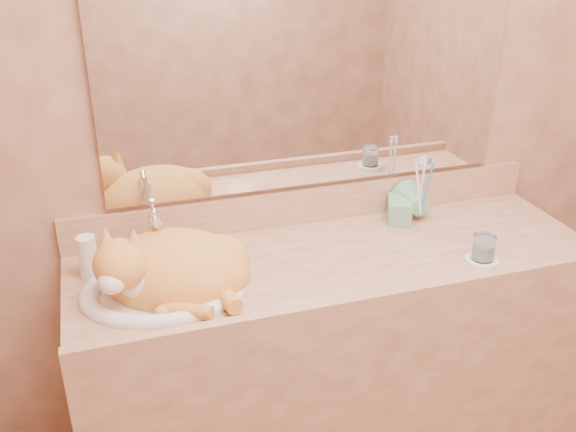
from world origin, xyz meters
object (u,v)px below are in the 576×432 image
object	(u,v)px
soap_dispenser	(401,204)
sink_basin	(164,267)
vanity_counter	(334,370)
toothbrush_cup	(421,208)
water_glass	(484,248)
cat	(169,267)

from	to	relation	value
soap_dispenser	sink_basin	bearing A→B (deg)	-146.02
vanity_counter	soap_dispenser	size ratio (longest dim) A/B	9.30
vanity_counter	soap_dispenser	bearing A→B (deg)	25.18
toothbrush_cup	water_glass	distance (m)	0.30
vanity_counter	sink_basin	bearing A→B (deg)	-177.80
vanity_counter	sink_basin	xyz separation A→B (m)	(-0.52, -0.02, 0.50)
sink_basin	water_glass	xyz separation A→B (m)	(0.92, -0.13, -0.02)
vanity_counter	sink_basin	distance (m)	0.72
cat	toothbrush_cup	bearing A→B (deg)	30.89
vanity_counter	water_glass	bearing A→B (deg)	-20.92
vanity_counter	water_glass	world-z (taller)	water_glass
vanity_counter	water_glass	distance (m)	0.64
vanity_counter	cat	world-z (taller)	cat
water_glass	sink_basin	bearing A→B (deg)	171.82
toothbrush_cup	water_glass	world-z (taller)	toothbrush_cup
toothbrush_cup	sink_basin	bearing A→B (deg)	-169.64
soap_dispenser	toothbrush_cup	xyz separation A→B (m)	(0.08, 0.01, -0.03)
sink_basin	soap_dispenser	size ratio (longest dim) A/B	2.64
cat	soap_dispenser	bearing A→B (deg)	30.94
soap_dispenser	toothbrush_cup	size ratio (longest dim) A/B	1.47
cat	toothbrush_cup	size ratio (longest dim) A/B	3.53
cat	soap_dispenser	world-z (taller)	cat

